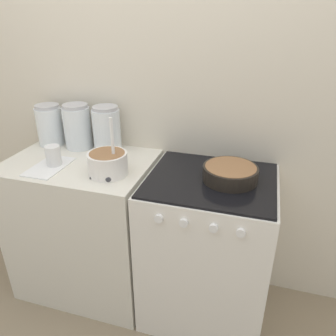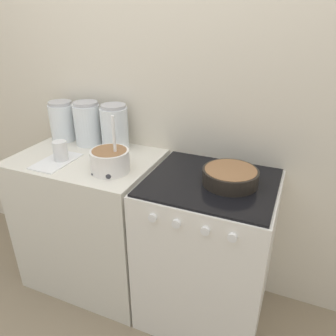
# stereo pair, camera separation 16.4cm
# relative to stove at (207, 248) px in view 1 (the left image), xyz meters

# --- Properties ---
(ground_plane) EXTENTS (12.00, 12.00, 0.00)m
(ground_plane) POSITION_rel_stove_xyz_m (-0.35, -0.29, -0.44)
(ground_plane) COLOR gray
(wall_back) EXTENTS (4.62, 0.05, 2.40)m
(wall_back) POSITION_rel_stove_xyz_m (-0.35, 0.32, 0.76)
(wall_back) COLOR beige
(wall_back) RESTS_ON ground_plane
(countertop_cabinet) EXTENTS (0.81, 0.58, 0.88)m
(countertop_cabinet) POSITION_rel_stove_xyz_m (-0.75, 0.00, 0.00)
(countertop_cabinet) COLOR silver
(countertop_cabinet) RESTS_ON ground_plane
(stove) EXTENTS (0.66, 0.60, 0.88)m
(stove) POSITION_rel_stove_xyz_m (0.00, 0.00, 0.00)
(stove) COLOR white
(stove) RESTS_ON ground_plane
(mixing_bowl) EXTENTS (0.20, 0.20, 0.30)m
(mixing_bowl) POSITION_rel_stove_xyz_m (-0.52, -0.10, 0.51)
(mixing_bowl) COLOR white
(mixing_bowl) RESTS_ON countertop_cabinet
(baking_pan) EXTENTS (0.27, 0.27, 0.08)m
(baking_pan) POSITION_rel_stove_xyz_m (0.09, 0.01, 0.48)
(baking_pan) COLOR black
(baking_pan) RESTS_ON stove
(storage_jar_left) EXTENTS (0.16, 0.16, 0.25)m
(storage_jar_left) POSITION_rel_stove_xyz_m (-1.05, 0.19, 0.55)
(storage_jar_left) COLOR silver
(storage_jar_left) RESTS_ON countertop_cabinet
(storage_jar_middle) EXTENTS (0.16, 0.16, 0.27)m
(storage_jar_middle) POSITION_rel_stove_xyz_m (-0.85, 0.19, 0.56)
(storage_jar_middle) COLOR silver
(storage_jar_middle) RESTS_ON countertop_cabinet
(storage_jar_right) EXTENTS (0.16, 0.16, 0.27)m
(storage_jar_right) POSITION_rel_stove_xyz_m (-0.66, 0.19, 0.56)
(storage_jar_right) COLOR silver
(storage_jar_right) RESTS_ON countertop_cabinet
(tin_can) EXTENTS (0.08, 0.08, 0.11)m
(tin_can) POSITION_rel_stove_xyz_m (-0.84, -0.09, 0.50)
(tin_can) COLOR silver
(tin_can) RESTS_ON countertop_cabinet
(recipe_page) EXTENTS (0.17, 0.28, 0.01)m
(recipe_page) POSITION_rel_stove_xyz_m (-0.86, -0.12, 0.45)
(recipe_page) COLOR white
(recipe_page) RESTS_ON countertop_cabinet
(measuring_spoon) EXTENTS (0.12, 0.04, 0.04)m
(measuring_spoon) POSITION_rel_stove_xyz_m (-0.49, -0.18, 0.46)
(measuring_spoon) COLOR #333338
(measuring_spoon) RESTS_ON countertop_cabinet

